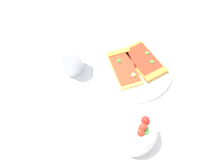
# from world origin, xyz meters

# --- Properties ---
(ground_plane) EXTENTS (2.40, 2.40, 0.00)m
(ground_plane) POSITION_xyz_m (0.00, 0.00, 0.00)
(ground_plane) COLOR silver
(ground_plane) RESTS_ON ground
(plate) EXTENTS (0.27, 0.27, 0.01)m
(plate) POSITION_xyz_m (0.02, 0.01, 0.01)
(plate) COLOR white
(plate) RESTS_ON ground_plane
(pizza_slice_near) EXTENTS (0.10, 0.17, 0.01)m
(pizza_slice_near) POSITION_xyz_m (0.06, 0.01, 0.02)
(pizza_slice_near) COLOR gold
(pizza_slice_near) RESTS_ON plate
(pizza_slice_far) EXTENTS (0.09, 0.16, 0.02)m
(pizza_slice_far) POSITION_xyz_m (-0.01, 0.02, 0.02)
(pizza_slice_far) COLOR gold
(pizza_slice_far) RESTS_ON plate
(salad_bowl) EXTENTS (0.13, 0.13, 0.07)m
(salad_bowl) POSITION_xyz_m (-0.09, -0.20, 0.03)
(salad_bowl) COLOR white
(salad_bowl) RESTS_ON ground_plane
(soda_glass) EXTENTS (0.08, 0.08, 0.11)m
(soda_glass) POSITION_xyz_m (-0.16, 0.10, 0.05)
(soda_glass) COLOR silver
(soda_glass) RESTS_ON ground_plane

